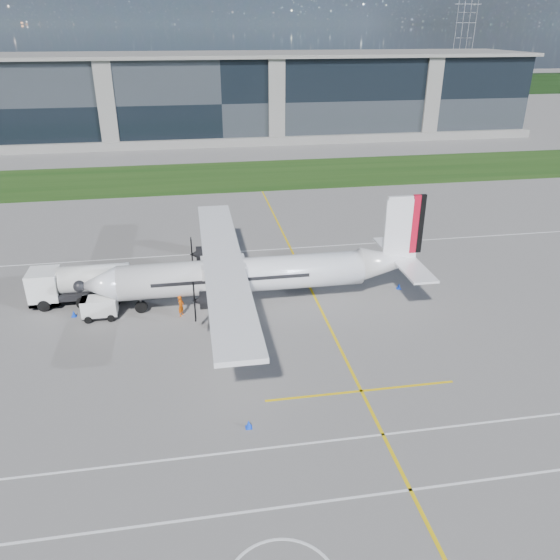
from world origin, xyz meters
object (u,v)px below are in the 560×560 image
Objects in this scene: pylon_east at (463,43)px; safety_cone_portwing at (249,424)px; safety_cone_stbdwing at (217,240)px; safety_cone_tail at (399,286)px; turboprop_aircraft at (255,255)px; safety_cone_fwd at (74,314)px; baggage_tug at (100,308)px; safety_cone_nose_stbd at (94,307)px; fuel_tanker_truck at (73,285)px; ground_crew_person at (181,304)px.

safety_cone_portwing is (-89.23, -158.20, -14.75)m from pylon_east.
safety_cone_tail is (14.62, -13.53, 0.00)m from safety_cone_stbdwing.
safety_cone_fwd is (-14.19, 0.18, -3.98)m from turboprop_aircraft.
baggage_tug reaches higher than safety_cone_portwing.
safety_cone_tail is at bearing 1.14° from safety_cone_fwd.
safety_cone_fwd is at bearing -149.00° from safety_cone_nose_stbd.
safety_cone_portwing is at bearing -98.86° from turboprop_aircraft.
fuel_tanker_truck reaches higher than safety_cone_portwing.
pylon_east is 60.00× the size of safety_cone_nose_stbd.
pylon_east reaches higher than safety_cone_tail.
safety_cone_stbdwing is 18.45m from safety_cone_fwd.
turboprop_aircraft is at bearing -121.23° from pylon_east.
safety_cone_portwing and safety_cone_tail have the same top height.
pylon_east is at bearing 54.99° from safety_cone_nose_stbd.
pylon_east is 175.91m from safety_cone_fwd.
ground_crew_person reaches higher than safety_cone_stbdwing.
fuel_tanker_truck is at bearing -136.54° from safety_cone_stbdwing.
pylon_east is 60.00× the size of safety_cone_stbdwing.
pylon_east is at bearing 55.43° from baggage_tug.
turboprop_aircraft reaches higher than safety_cone_portwing.
fuel_tanker_truck reaches higher than safety_cone_nose_stbd.
ground_crew_person is at bearing -6.25° from baggage_tug.
safety_cone_portwing is at bearing -51.64° from safety_cone_fwd.
pylon_east reaches higher than safety_cone_portwing.
turboprop_aircraft reaches higher than ground_crew_person.
safety_cone_tail is 26.56m from safety_cone_fwd.
safety_cone_stbdwing is 19.92m from safety_cone_tail.
ground_crew_person reaches higher than safety_cone_tail.
ground_crew_person is 8.33m from safety_cone_fwd.
turboprop_aircraft is 56.39× the size of safety_cone_tail.
ground_crew_person is 3.82× the size of safety_cone_fwd.
fuel_tanker_truck is 2.98× the size of baggage_tug.
fuel_tanker_truck is 16.60× the size of safety_cone_nose_stbd.
baggage_tug reaches higher than safety_cone_nose_stbd.
fuel_tanker_truck is at bearing 124.70° from safety_cone_portwing.
safety_cone_stbdwing and safety_cone_fwd have the same top height.
safety_cone_portwing is at bearing -133.36° from safety_cone_tail.
safety_cone_fwd is (0.25, -2.51, -1.31)m from fuel_tanker_truck.
safety_cone_nose_stbd is 25.16m from safety_cone_tail.
safety_cone_tail is (26.81, -1.98, -1.31)m from fuel_tanker_truck.
safety_cone_nose_stbd is (1.65, -1.67, -1.31)m from fuel_tanker_truck.
ground_crew_person reaches higher than safety_cone_nose_stbd.
ground_crew_person is at bearing -122.76° from pylon_east.
turboprop_aircraft is 10.13× the size of baggage_tug.
pylon_east is 172.26m from ground_crew_person.
turboprop_aircraft reaches higher than safety_cone_stbdwing.
ground_crew_person is at bearing 104.84° from safety_cone_portwing.
fuel_tanker_truck is at bearing -125.77° from pylon_east.
fuel_tanker_truck is at bearing 175.78° from safety_cone_tail.
baggage_tug is 5.57× the size of safety_cone_tail.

